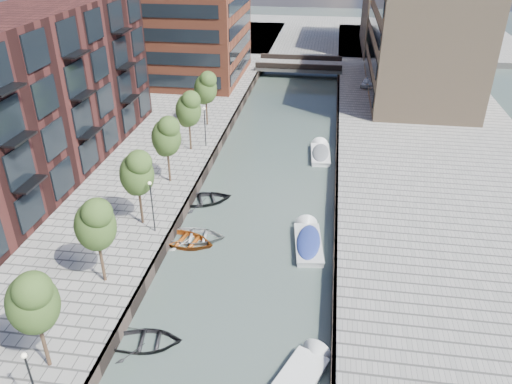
% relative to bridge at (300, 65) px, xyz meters
% --- Properties ---
extents(water, '(300.00, 300.00, 0.00)m').
position_rel_bridge_xyz_m(water, '(0.00, -32.00, -1.39)').
color(water, '#38473F').
rests_on(water, ground).
extents(quay_right, '(20.00, 140.00, 1.00)m').
position_rel_bridge_xyz_m(quay_right, '(16.00, -32.00, -0.89)').
color(quay_right, gray).
rests_on(quay_right, ground).
extents(quay_wall_left, '(0.25, 140.00, 1.00)m').
position_rel_bridge_xyz_m(quay_wall_left, '(-6.10, -32.00, -0.89)').
color(quay_wall_left, '#332823').
rests_on(quay_wall_left, ground).
extents(quay_wall_right, '(0.25, 140.00, 1.00)m').
position_rel_bridge_xyz_m(quay_wall_right, '(6.10, -32.00, -0.89)').
color(quay_wall_right, '#332823').
rests_on(quay_wall_right, ground).
extents(far_closure, '(80.00, 40.00, 1.00)m').
position_rel_bridge_xyz_m(far_closure, '(0.00, 28.00, -0.89)').
color(far_closure, gray).
rests_on(far_closure, ground).
extents(apartment_block, '(8.00, 38.00, 14.00)m').
position_rel_bridge_xyz_m(apartment_block, '(-20.00, -42.00, 6.61)').
color(apartment_block, black).
rests_on(apartment_block, quay_left).
extents(tan_block_near, '(12.00, 25.00, 14.00)m').
position_rel_bridge_xyz_m(tan_block_near, '(16.00, -10.00, 6.61)').
color(tan_block_near, '#987B5D').
rests_on(tan_block_near, quay_right).
extents(tan_block_far, '(12.00, 20.00, 16.00)m').
position_rel_bridge_xyz_m(tan_block_far, '(16.00, 16.00, 7.61)').
color(tan_block_far, '#987B5D').
rests_on(tan_block_far, quay_right).
extents(bridge, '(13.00, 6.00, 1.30)m').
position_rel_bridge_xyz_m(bridge, '(0.00, 0.00, 0.00)').
color(bridge, gray).
rests_on(bridge, ground).
extents(tree_1, '(2.50, 2.50, 5.95)m').
position_rel_bridge_xyz_m(tree_1, '(-8.50, -61.00, 3.92)').
color(tree_1, '#382619').
rests_on(tree_1, quay_left).
extents(tree_2, '(2.50, 2.50, 5.95)m').
position_rel_bridge_xyz_m(tree_2, '(-8.50, -54.00, 3.92)').
color(tree_2, '#382619').
rests_on(tree_2, quay_left).
extents(tree_3, '(2.50, 2.50, 5.95)m').
position_rel_bridge_xyz_m(tree_3, '(-8.50, -47.00, 3.92)').
color(tree_3, '#382619').
rests_on(tree_3, quay_left).
extents(tree_4, '(2.50, 2.50, 5.95)m').
position_rel_bridge_xyz_m(tree_4, '(-8.50, -40.00, 3.92)').
color(tree_4, '#382619').
rests_on(tree_4, quay_left).
extents(tree_5, '(2.50, 2.50, 5.95)m').
position_rel_bridge_xyz_m(tree_5, '(-8.50, -33.00, 3.92)').
color(tree_5, '#382619').
rests_on(tree_5, quay_left).
extents(tree_6, '(2.50, 2.50, 5.95)m').
position_rel_bridge_xyz_m(tree_6, '(-8.50, -26.00, 3.92)').
color(tree_6, '#382619').
rests_on(tree_6, quay_left).
extents(lamp_0, '(0.24, 0.24, 4.12)m').
position_rel_bridge_xyz_m(lamp_0, '(-7.20, -64.00, 2.12)').
color(lamp_0, black).
rests_on(lamp_0, quay_left).
extents(lamp_1, '(0.24, 0.24, 4.12)m').
position_rel_bridge_xyz_m(lamp_1, '(-7.20, -48.00, 2.12)').
color(lamp_1, black).
rests_on(lamp_1, quay_left).
extents(lamp_2, '(0.24, 0.24, 4.12)m').
position_rel_bridge_xyz_m(lamp_2, '(-7.20, -32.00, 2.12)').
color(lamp_2, black).
rests_on(lamp_2, quay_left).
extents(sloop_0, '(4.64, 3.65, 0.87)m').
position_rel_bridge_xyz_m(sloop_0, '(-4.46, -58.01, -1.39)').
color(sloop_0, black).
rests_on(sloop_0, ground).
extents(sloop_2, '(5.35, 4.30, 0.98)m').
position_rel_bridge_xyz_m(sloop_2, '(-5.08, -47.85, -1.39)').
color(sloop_2, '#9A4410').
rests_on(sloop_2, ground).
extents(sloop_3, '(5.01, 3.80, 0.98)m').
position_rel_bridge_xyz_m(sloop_3, '(-4.45, -47.27, -1.39)').
color(sloop_3, '#B0AFAE').
rests_on(sloop_3, ground).
extents(sloop_4, '(5.73, 4.98, 0.99)m').
position_rel_bridge_xyz_m(sloop_4, '(-5.07, -41.59, -1.39)').
color(sloop_4, black).
rests_on(sloop_4, ground).
extents(motorboat_2, '(3.83, 5.71, 1.81)m').
position_rel_bridge_xyz_m(motorboat_2, '(4.39, -59.23, -1.28)').
color(motorboat_2, white).
rests_on(motorboat_2, ground).
extents(motorboat_3, '(2.53, 5.71, 1.84)m').
position_rel_bridge_xyz_m(motorboat_3, '(4.07, -46.48, -1.17)').
color(motorboat_3, silver).
rests_on(motorboat_3, ground).
extents(motorboat_4, '(2.20, 5.47, 1.79)m').
position_rel_bridge_xyz_m(motorboat_4, '(4.39, -30.25, -1.17)').
color(motorboat_4, white).
rests_on(motorboat_4, ground).
extents(car, '(2.31, 3.74, 1.19)m').
position_rel_bridge_xyz_m(car, '(10.01, -8.56, 0.20)').
color(car, silver).
rests_on(car, quay_right).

